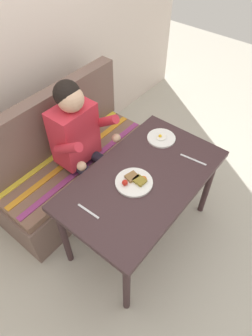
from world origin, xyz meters
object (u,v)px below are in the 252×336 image
(couch, at_px, (72,166))
(plate_eggs, at_px, (161,138))
(plate_breakfast, at_px, (134,182))
(fork, at_px, (88,211))
(table, at_px, (143,185))
(knife, at_px, (193,160))
(person, at_px, (81,140))

(couch, distance_m, plate_eggs, 0.86)
(couch, xyz_separation_m, plate_breakfast, (-0.08, -0.75, 0.41))
(couch, bearing_deg, fork, -123.28)
(plate_eggs, bearing_deg, table, -162.72)
(fork, xyz_separation_m, knife, (0.80, -0.28, 0.00))
(table, xyz_separation_m, couch, (0.00, 0.76, -0.32))
(table, xyz_separation_m, plate_breakfast, (-0.08, 0.02, 0.10))
(person, distance_m, plate_breakfast, 0.58)
(knife, bearing_deg, plate_breakfast, 148.91)
(couch, relative_size, knife, 7.20)
(plate_eggs, height_order, knife, plate_eggs)
(person, bearing_deg, fork, -131.62)
(knife, bearing_deg, couch, 104.23)
(person, distance_m, plate_eggs, 0.61)
(person, relative_size, knife, 6.06)
(fork, distance_m, knife, 0.85)
(table, relative_size, fork, 7.06)
(table, xyz_separation_m, fork, (-0.44, 0.10, 0.08))
(person, bearing_deg, knife, -65.04)
(couch, height_order, plate_eggs, couch)
(table, relative_size, plate_eggs, 5.49)
(person, xyz_separation_m, plate_breakfast, (-0.08, -0.57, 0.00))
(plate_eggs, height_order, fork, plate_eggs)
(table, height_order, plate_breakfast, plate_breakfast)
(couch, bearing_deg, person, -90.09)
(person, relative_size, plate_breakfast, 4.77)
(table, relative_size, person, 0.99)
(plate_breakfast, xyz_separation_m, knife, (0.44, -0.20, -0.01))
(plate_eggs, xyz_separation_m, fork, (-0.84, -0.03, -0.01))
(fork, bearing_deg, plate_eggs, 0.31)
(table, relative_size, knife, 6.00)
(couch, distance_m, plate_breakfast, 0.86)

